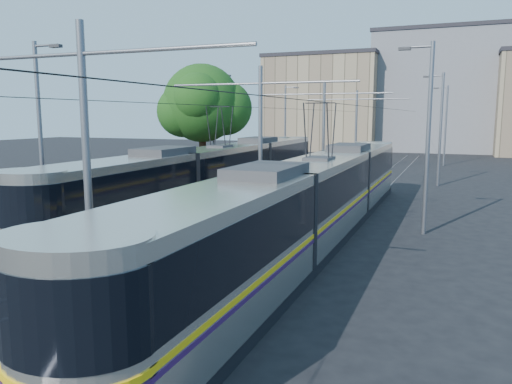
% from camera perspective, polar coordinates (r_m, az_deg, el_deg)
% --- Properties ---
extents(ground, '(160.00, 160.00, 0.00)m').
position_cam_1_polar(ground, '(17.19, -9.38, -8.35)').
color(ground, black).
rests_on(ground, ground).
extents(platform, '(4.00, 50.00, 0.30)m').
position_cam_1_polar(platform, '(32.55, 6.29, 0.06)').
color(platform, gray).
rests_on(platform, ground).
extents(tactile_strip_left, '(0.70, 50.00, 0.01)m').
position_cam_1_polar(tactile_strip_left, '(32.94, 3.86, 0.47)').
color(tactile_strip_left, gray).
rests_on(tactile_strip_left, platform).
extents(tactile_strip_right, '(0.70, 50.00, 0.01)m').
position_cam_1_polar(tactile_strip_right, '(32.17, 8.78, 0.19)').
color(tactile_strip_right, gray).
rests_on(tactile_strip_right, platform).
extents(rails, '(8.71, 70.00, 0.03)m').
position_cam_1_polar(rails, '(32.57, 6.28, -0.17)').
color(rails, gray).
rests_on(rails, ground).
extents(track_arrow, '(1.20, 5.00, 0.01)m').
position_cam_1_polar(track_arrow, '(17.18, -25.22, -9.07)').
color(track_arrow, silver).
rests_on(track_arrow, ground).
extents(tram_left, '(2.43, 28.90, 5.50)m').
position_cam_1_polar(tram_left, '(28.06, -4.09, 1.93)').
color(tram_left, black).
rests_on(tram_left, ground).
extents(tram_right, '(2.43, 29.36, 5.50)m').
position_cam_1_polar(tram_right, '(20.07, 7.14, -0.39)').
color(tram_right, black).
rests_on(tram_right, ground).
extents(catenary, '(9.20, 70.00, 7.00)m').
position_cam_1_polar(catenary, '(29.45, 4.92, 7.73)').
color(catenary, slate).
rests_on(catenary, platform).
extents(street_lamps, '(15.18, 38.22, 8.00)m').
position_cam_1_polar(street_lamps, '(36.06, 8.12, 7.30)').
color(street_lamps, slate).
rests_on(street_lamps, ground).
extents(shelter, '(0.83, 1.09, 2.13)m').
position_cam_1_polar(shelter, '(27.34, 4.83, 1.12)').
color(shelter, black).
rests_on(shelter, platform).
extents(tree, '(5.86, 5.42, 8.52)m').
position_cam_1_polar(tree, '(34.87, -5.51, 9.89)').
color(tree, '#382314').
rests_on(tree, ground).
extents(building_left, '(16.32, 12.24, 13.80)m').
position_cam_1_polar(building_left, '(76.34, 7.88, 10.04)').
color(building_left, tan).
rests_on(building_left, ground).
extents(building_centre, '(18.36, 14.28, 16.83)m').
position_cam_1_polar(building_centre, '(78.13, 20.31, 10.68)').
color(building_centre, slate).
rests_on(building_centre, ground).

